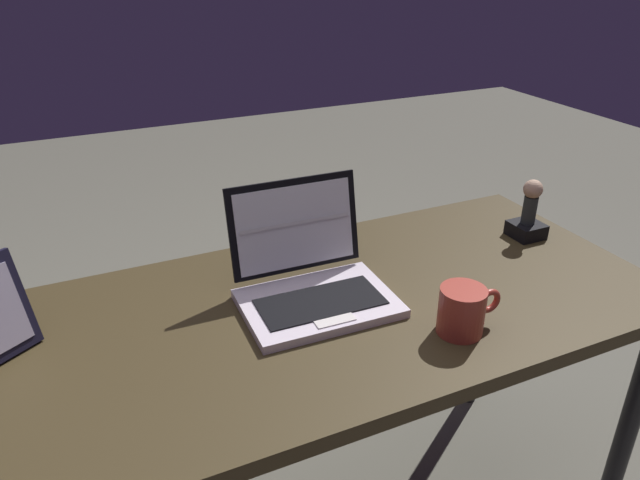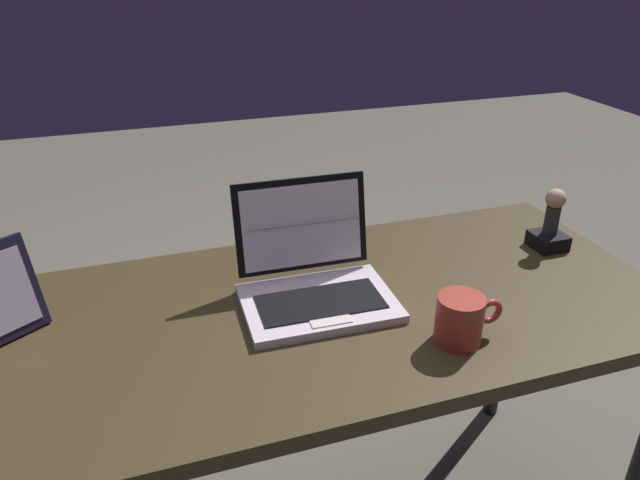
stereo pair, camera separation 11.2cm
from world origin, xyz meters
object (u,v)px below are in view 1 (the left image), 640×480
object	(u,v)px
figurine	(531,199)
laptop_front	(311,279)
coffee_mug	(463,310)
figurine_stand	(526,230)

from	to	relation	value
figurine	laptop_front	bearing A→B (deg)	-176.46
laptop_front	figurine	bearing A→B (deg)	3.54
laptop_front	coffee_mug	xyz separation A→B (m)	(0.21, -0.23, 0.00)
figurine	coffee_mug	world-z (taller)	figurine
figurine_stand	figurine	distance (m)	0.08
coffee_mug	figurine_stand	bearing A→B (deg)	33.74
coffee_mug	laptop_front	bearing A→B (deg)	132.74
figurine_stand	coffee_mug	bearing A→B (deg)	-146.26
figurine_stand	coffee_mug	world-z (taller)	coffee_mug
laptop_front	figurine_stand	xyz separation A→B (m)	(0.60, 0.04, -0.03)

